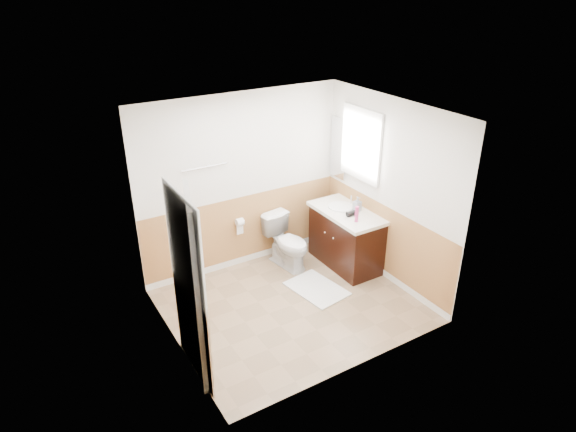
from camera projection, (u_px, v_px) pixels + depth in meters
floor at (291, 305)px, 6.44m from camera, size 3.00×3.00×0.00m
ceiling at (292, 113)px, 5.35m from camera, size 3.00×3.00×0.00m
wall_back at (242, 183)px, 6.90m from camera, size 3.00×0.00×3.00m
wall_front at (362, 268)px, 4.90m from camera, size 3.00×0.00×3.00m
wall_left at (169, 251)px, 5.20m from camera, size 0.00×3.00×3.00m
wall_right at (389, 192)px, 6.60m from camera, size 0.00×3.00×3.00m
wainscot_back at (245, 231)px, 7.22m from camera, size 3.00×0.00×3.00m
wainscot_front at (356, 329)px, 5.24m from camera, size 3.00×0.00×3.00m
wainscot_left at (177, 310)px, 5.53m from camera, size 0.00×2.60×2.60m
wainscot_right at (383, 242)px, 6.92m from camera, size 0.00×2.60×2.60m
toilet at (288, 242)px, 7.19m from camera, size 0.52×0.79×0.75m
bath_mat at (317, 289)px, 6.77m from camera, size 0.66×0.87×0.02m
vanity_cabinet at (346, 239)px, 7.20m from camera, size 0.55×1.10×0.80m
vanity_knob_left at (333, 238)px, 6.92m from camera, size 0.03×0.03×0.03m
vanity_knob_right at (325, 232)px, 7.08m from camera, size 0.03×0.03×0.03m
countertop at (347, 213)px, 7.01m from camera, size 0.60×1.15×0.05m
sink_basin at (341, 207)px, 7.12m from camera, size 0.36×0.36×0.02m
faucet at (351, 200)px, 7.18m from camera, size 0.02×0.02×0.14m
lotion_bottle at (357, 214)px, 6.66m from camera, size 0.05×0.05×0.22m
soap_dispenser at (357, 204)px, 6.97m from camera, size 0.11×0.11×0.21m
hair_dryer_body at (351, 214)px, 6.86m from camera, size 0.14×0.07×0.07m
hair_dryer_handle at (347, 214)px, 6.90m from camera, size 0.03×0.03×0.07m
mirror_panel at (338, 148)px, 7.30m from camera, size 0.02×0.35×0.90m
window_frame at (361, 144)px, 6.82m from camera, size 0.04×0.80×1.00m
window_glass at (362, 144)px, 6.83m from camera, size 0.01×0.70×0.90m
door at (196, 288)px, 5.00m from camera, size 0.29×0.78×2.04m
door_frame at (189, 289)px, 4.96m from camera, size 0.02×0.92×2.10m
door_knob at (190, 277)px, 5.31m from camera, size 0.06×0.06×0.06m
towel_bar at (205, 167)px, 6.45m from camera, size 0.62×0.02×0.02m
tp_holder_bar at (240, 222)px, 7.04m from camera, size 0.14×0.02×0.02m
tp_roll at (240, 222)px, 7.04m from camera, size 0.10×0.11×0.11m
tp_sheet at (240, 229)px, 7.08m from camera, size 0.10×0.01×0.16m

